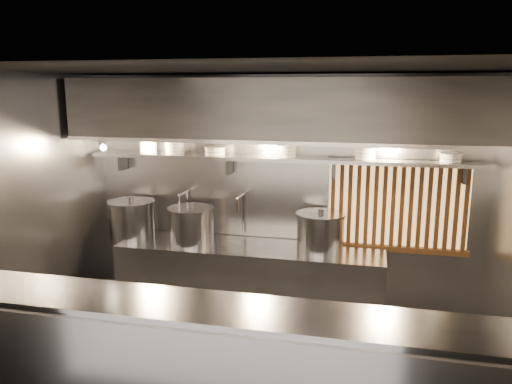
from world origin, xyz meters
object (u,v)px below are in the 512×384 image
at_px(heat_lamp, 102,142).
at_px(stock_pot_left, 132,219).
at_px(pendant_bulb, 268,152).
at_px(stock_pot_mid, 191,225).
at_px(stock_pot_right, 320,232).

height_order(heat_lamp, stock_pot_left, heat_lamp).
distance_m(pendant_bulb, stock_pot_mid, 1.23).
bearing_deg(stock_pot_mid, pendant_bulb, 6.05).
bearing_deg(stock_pot_mid, stock_pot_right, 2.33).
distance_m(pendant_bulb, stock_pot_right, 1.04).
xyz_separation_m(heat_lamp, pendant_bulb, (1.80, 0.35, -0.11)).
bearing_deg(stock_pot_left, heat_lamp, -114.69).
bearing_deg(stock_pot_right, stock_pot_left, 179.86).
relative_size(pendant_bulb, stock_pot_right, 0.33).
height_order(heat_lamp, stock_pot_mid, heat_lamp).
xyz_separation_m(pendant_bulb, stock_pot_left, (-1.65, -0.03, -0.84)).
distance_m(heat_lamp, stock_pot_right, 2.59).
height_order(stock_pot_left, stock_pot_mid, stock_pot_left).
distance_m(stock_pot_left, stock_pot_mid, 0.77).
bearing_deg(stock_pot_right, heat_lamp, -172.46).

